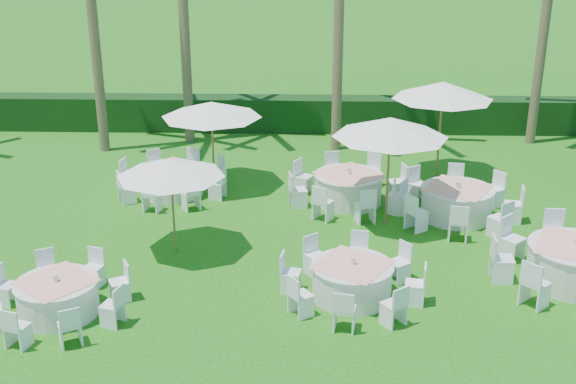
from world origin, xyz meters
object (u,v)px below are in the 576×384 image
object	(u,v)px
banquet_table_f	(457,202)
umbrella_b	(390,127)
umbrella_d	(443,90)
umbrella_c	(211,109)
banquet_table_e	(348,187)
banquet_table_c	(574,263)
banquet_table_a	(58,297)
banquet_table_d	(173,180)
banquet_table_b	(352,280)
umbrella_a	(171,168)

from	to	relation	value
banquet_table_f	umbrella_b	distance (m)	2.83
umbrella_b	umbrella_d	distance (m)	4.03
umbrella_c	umbrella_d	bearing A→B (deg)	8.50
banquet_table_e	umbrella_b	bearing A→B (deg)	-58.88
banquet_table_f	banquet_table_c	bearing A→B (deg)	-62.54
banquet_table_a	banquet_table_d	bearing A→B (deg)	80.63
umbrella_b	umbrella_d	xyz separation A→B (m)	(1.85, 3.58, 0.07)
umbrella_b	umbrella_c	size ratio (longest dim) A/B	1.00
banquet_table_c	umbrella_d	distance (m)	7.12
banquet_table_e	umbrella_d	xyz separation A→B (m)	(2.72, 2.14, 2.17)
umbrella_d	banquet_table_f	bearing A→B (deg)	-90.25
banquet_table_a	banquet_table_e	bearing A→B (deg)	45.44
banquet_table_e	umbrella_b	xyz separation A→B (m)	(0.87, -1.44, 2.09)
banquet_table_e	banquet_table_f	bearing A→B (deg)	-19.53
banquet_table_b	umbrella_b	world-z (taller)	umbrella_b
umbrella_b	banquet_table_a	bearing A→B (deg)	-146.08
banquet_table_d	umbrella_b	size ratio (longest dim) A/B	1.08
umbrella_b	umbrella_d	bearing A→B (deg)	62.66
umbrella_c	banquet_table_e	bearing A→B (deg)	-17.27
umbrella_b	banquet_table_c	bearing A→B (deg)	-39.29
banquet_table_a	umbrella_c	bearing A→B (deg)	73.44
umbrella_a	banquet_table_a	bearing A→B (deg)	-121.78
umbrella_b	umbrella_c	distance (m)	5.33
banquet_table_a	banquet_table_c	size ratio (longest dim) A/B	0.81
umbrella_d	banquet_table_d	bearing A→B (deg)	-167.70
banquet_table_b	umbrella_b	distance (m)	4.42
banquet_table_a	umbrella_b	xyz separation A→B (m)	(6.77, 4.55, 2.15)
banquet_table_d	umbrella_b	distance (m)	6.38
banquet_table_c	umbrella_c	bearing A→B (deg)	145.98
banquet_table_c	banquet_table_d	world-z (taller)	banquet_table_c
banquet_table_d	banquet_table_f	xyz separation A→B (m)	(7.54, -1.46, 0.02)
umbrella_a	banquet_table_b	bearing A→B (deg)	-27.19
banquet_table_e	banquet_table_b	bearing A→B (deg)	-91.96
umbrella_a	umbrella_c	xyz separation A→B (m)	(0.36, 4.31, 0.21)
banquet_table_c	umbrella_d	xyz separation A→B (m)	(-1.78, 6.55, 2.14)
banquet_table_b	umbrella_d	xyz separation A→B (m)	(2.90, 7.31, 2.21)
banquet_table_a	banquet_table_c	bearing A→B (deg)	8.63
banquet_table_a	umbrella_b	world-z (taller)	umbrella_b
umbrella_a	umbrella_b	world-z (taller)	umbrella_b
umbrella_c	banquet_table_c	bearing A→B (deg)	-34.02
banquet_table_a	banquet_table_d	world-z (taller)	banquet_table_d
banquet_table_c	umbrella_a	size ratio (longest dim) A/B	1.41
banquet_table_c	banquet_table_d	distance (m)	10.54
banquet_table_d	umbrella_d	xyz separation A→B (m)	(7.55, 1.65, 2.19)
umbrella_a	banquet_table_e	bearing A→B (deg)	37.20
banquet_table_e	banquet_table_f	size ratio (longest dim) A/B	0.99
umbrella_a	umbrella_d	xyz separation A→B (m)	(6.85, 5.28, 0.56)
umbrella_c	banquet_table_d	bearing A→B (deg)	-147.43
umbrella_c	umbrella_a	bearing A→B (deg)	-94.77
banquet_table_a	banquet_table_f	bearing A→B (deg)	30.30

